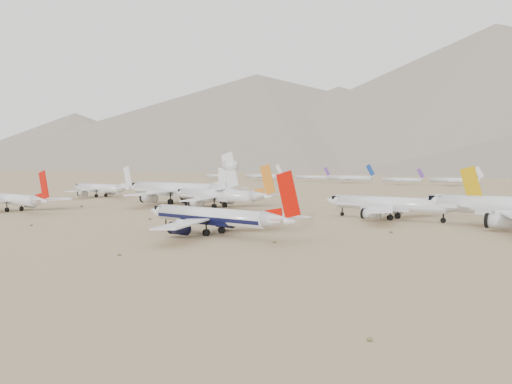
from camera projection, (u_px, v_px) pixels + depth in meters
ground at (187, 234)px, 118.94m from camera, size 7000.00×7000.00×0.00m
main_airliner at (216, 217)px, 116.60m from camera, size 43.50×42.49×15.35m
second_airliner at (15, 200)px, 173.96m from camera, size 41.18×40.25×14.60m
row2_gold_tail at (396, 205)px, 148.49m from camera, size 45.33×44.33×16.14m
row2_orange_tail at (221, 196)px, 187.22m from camera, size 46.74×45.73×16.67m
row2_white_trijet at (180, 189)px, 205.89m from camera, size 60.10×58.73×21.30m
row2_white_twin at (102, 188)px, 248.31m from camera, size 43.80×42.86×15.65m
distant_storage_row at (445, 180)px, 385.97m from camera, size 524.72×58.07×14.19m
desert_scrub at (69, 251)px, 94.25m from camera, size 261.14×121.67×0.63m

